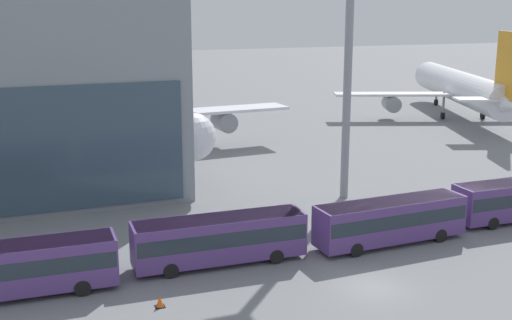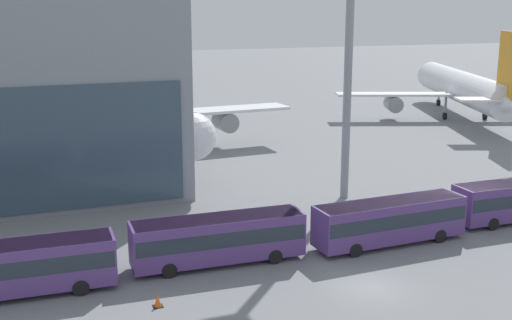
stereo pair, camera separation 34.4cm
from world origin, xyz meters
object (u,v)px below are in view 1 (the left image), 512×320
(shuttle_bus_2, at_px, (220,237))
(floodlight_mast, at_px, (349,26))
(shuttle_bus_1, at_px, (17,266))
(shuttle_bus_3, at_px, (391,219))
(airliner_parked_remote, at_px, (463,88))
(airliner_at_gate_far, at_px, (144,110))
(traffic_cone_0, at_px, (160,301))

(shuttle_bus_2, xyz_separation_m, floodlight_mast, (15.47, 10.87, 13.52))
(shuttle_bus_1, height_order, shuttle_bus_3, same)
(shuttle_bus_1, height_order, shuttle_bus_2, same)
(airliner_parked_remote, distance_m, shuttle_bus_2, 67.87)
(floodlight_mast, bearing_deg, shuttle_bus_1, -158.31)
(airliner_parked_remote, relative_size, shuttle_bus_1, 3.45)
(airliner_parked_remote, relative_size, shuttle_bus_2, 3.45)
(airliner_parked_remote, height_order, shuttle_bus_3, airliner_parked_remote)
(airliner_at_gate_far, relative_size, floodlight_mast, 1.54)
(floodlight_mast, bearing_deg, shuttle_bus_2, -144.90)
(airliner_parked_remote, bearing_deg, floodlight_mast, 149.66)
(traffic_cone_0, bearing_deg, airliner_parked_remote, 38.71)
(shuttle_bus_2, height_order, shuttle_bus_3, same)
(shuttle_bus_3, relative_size, traffic_cone_0, 16.22)
(airliner_at_gate_far, xyz_separation_m, traffic_cone_0, (-7.16, -39.21, -5.05))
(shuttle_bus_3, relative_size, floodlight_mast, 0.48)
(shuttle_bus_1, xyz_separation_m, traffic_cone_0, (7.64, -4.47, -1.58))
(airliner_parked_remote, distance_m, shuttle_bus_3, 58.92)
(shuttle_bus_3, bearing_deg, airliner_parked_remote, 44.51)
(airliner_parked_remote, bearing_deg, airliner_at_gate_far, 118.66)
(shuttle_bus_1, relative_size, floodlight_mast, 0.48)
(shuttle_bus_2, distance_m, shuttle_bus_3, 12.93)
(shuttle_bus_2, bearing_deg, airliner_at_gate_far, 88.70)
(traffic_cone_0, bearing_deg, shuttle_bus_2, 42.87)
(airliner_parked_remote, distance_m, shuttle_bus_1, 78.62)
(shuttle_bus_3, bearing_deg, floodlight_mast, 75.40)
(airliner_parked_remote, relative_size, floodlight_mast, 1.65)
(shuttle_bus_2, bearing_deg, shuttle_bus_1, -176.30)
(airliner_at_gate_far, relative_size, traffic_cone_0, 52.32)
(airliner_at_gate_far, xyz_separation_m, shuttle_bus_3, (11.00, -35.19, -3.48))
(airliner_parked_remote, bearing_deg, shuttle_bus_3, 156.90)
(shuttle_bus_1, relative_size, shuttle_bus_3, 1.00)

